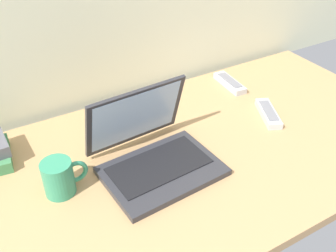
{
  "coord_description": "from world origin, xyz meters",
  "views": [
    {
      "loc": [
        -0.47,
        -0.73,
        0.75
      ],
      "look_at": [
        -0.04,
        0.0,
        0.15
      ],
      "focal_mm": 41.19,
      "sensor_mm": 36.0,
      "label": 1
    }
  ],
  "objects": [
    {
      "name": "coffee_mug",
      "position": [
        -0.34,
        0.03,
        0.08
      ],
      "size": [
        0.12,
        0.08,
        0.1
      ],
      "color": "#338C66",
      "rests_on": "desk"
    },
    {
      "name": "remote_control_near",
      "position": [
        0.36,
        0.03,
        0.04
      ],
      "size": [
        0.11,
        0.16,
        0.02
      ],
      "color": "#B7B7B7",
      "rests_on": "desk"
    },
    {
      "name": "laptop",
      "position": [
        -0.09,
        0.01,
        0.08
      ],
      "size": [
        0.32,
        0.3,
        0.21
      ],
      "color": "#2D2D33",
      "rests_on": "desk"
    },
    {
      "name": "remote_control_far",
      "position": [
        0.38,
        0.26,
        0.04
      ],
      "size": [
        0.06,
        0.16,
        0.02
      ],
      "color": "#B7B7B7",
      "rests_on": "desk"
    },
    {
      "name": "desk",
      "position": [
        0.0,
        0.0,
        0.01
      ],
      "size": [
        1.6,
        0.76,
        0.03
      ],
      "color": "tan",
      "rests_on": "ground"
    }
  ]
}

